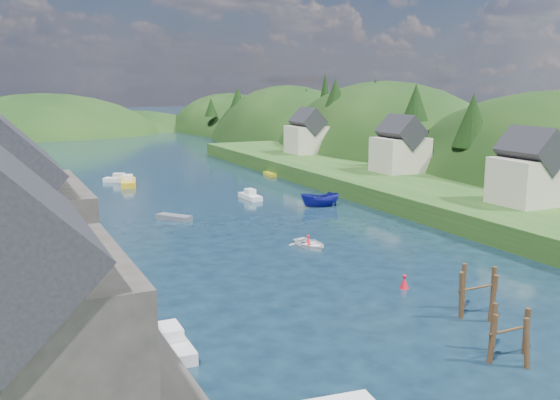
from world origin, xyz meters
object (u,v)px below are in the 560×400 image
piling_cluster_near (509,339)px  channel_buoy_far (308,241)px  piling_cluster_far (477,296)px  channel_buoy_near (404,282)px

piling_cluster_near → channel_buoy_far: (1.24, 26.64, -0.68)m
piling_cluster_near → piling_cluster_far: piling_cluster_far is taller
piling_cluster_near → piling_cluster_far: bearing=62.3°
piling_cluster_far → channel_buoy_near: 6.75m
channel_buoy_near → channel_buoy_far: 14.12m
channel_buoy_far → piling_cluster_near: bearing=-92.7°
piling_cluster_far → channel_buoy_near: piling_cluster_far is taller
piling_cluster_near → channel_buoy_far: 26.68m
piling_cluster_near → channel_buoy_near: size_ratio=3.14×
piling_cluster_near → channel_buoy_near: bearing=80.7°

